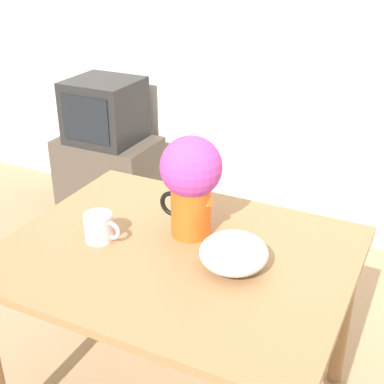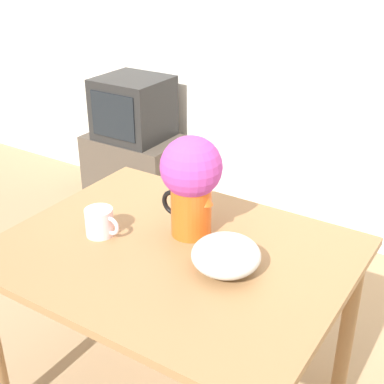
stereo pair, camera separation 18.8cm
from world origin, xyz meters
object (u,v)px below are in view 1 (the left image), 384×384
object	(u,v)px
coffee_mug	(99,227)
white_bowl	(234,253)
tv_set	(105,110)
flower_vase	(191,179)

from	to	relation	value
coffee_mug	white_bowl	size ratio (longest dim) A/B	0.62
coffee_mug	tv_set	size ratio (longest dim) A/B	0.33
flower_vase	white_bowl	size ratio (longest dim) A/B	1.65
coffee_mug	tv_set	bearing A→B (deg)	124.15
white_bowl	tv_set	distance (m)	1.90
coffee_mug	tv_set	xyz separation A→B (m)	(-0.90, 1.33, -0.07)
flower_vase	coffee_mug	size ratio (longest dim) A/B	2.65
flower_vase	coffee_mug	xyz separation A→B (m)	(-0.27, -0.19, -0.17)
white_bowl	tv_set	size ratio (longest dim) A/B	0.54
coffee_mug	white_bowl	bearing A→B (deg)	5.29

